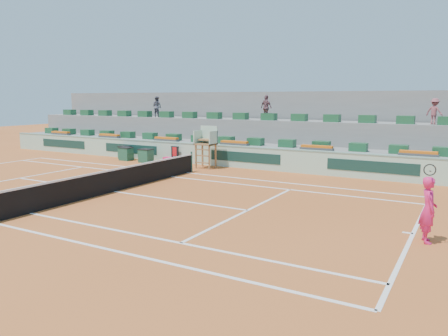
{
  "coord_description": "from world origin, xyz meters",
  "views": [
    {
      "loc": [
        13.18,
        -13.58,
        3.97
      ],
      "look_at": [
        4.0,
        2.5,
        1.0
      ],
      "focal_mm": 35.0,
      "sensor_mm": 36.0,
      "label": 1
    }
  ],
  "objects_px": {
    "umpire_chair": "(207,141)",
    "tennis_player": "(428,210)",
    "drink_cooler_a": "(146,156)",
    "player_bag": "(170,161)"
  },
  "relations": [
    {
      "from": "player_bag",
      "to": "tennis_player",
      "type": "xyz_separation_m",
      "value": [
        15.05,
        -8.37,
        0.74
      ]
    },
    {
      "from": "umpire_chair",
      "to": "drink_cooler_a",
      "type": "bearing_deg",
      "value": -179.33
    },
    {
      "from": "player_bag",
      "to": "umpire_chair",
      "type": "xyz_separation_m",
      "value": [
        2.77,
        -0.23,
        1.34
      ]
    },
    {
      "from": "drink_cooler_a",
      "to": "tennis_player",
      "type": "bearing_deg",
      "value": -25.79
    },
    {
      "from": "player_bag",
      "to": "drink_cooler_a",
      "type": "xyz_separation_m",
      "value": [
        -1.68,
        -0.28,
        0.22
      ]
    },
    {
      "from": "umpire_chair",
      "to": "drink_cooler_a",
      "type": "xyz_separation_m",
      "value": [
        -4.45,
        -0.05,
        -1.12
      ]
    },
    {
      "from": "player_bag",
      "to": "umpire_chair",
      "type": "height_order",
      "value": "umpire_chair"
    },
    {
      "from": "umpire_chair",
      "to": "tennis_player",
      "type": "distance_m",
      "value": 14.75
    },
    {
      "from": "tennis_player",
      "to": "player_bag",
      "type": "bearing_deg",
      "value": 150.93
    },
    {
      "from": "player_bag",
      "to": "drink_cooler_a",
      "type": "bearing_deg",
      "value": -170.49
    }
  ]
}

